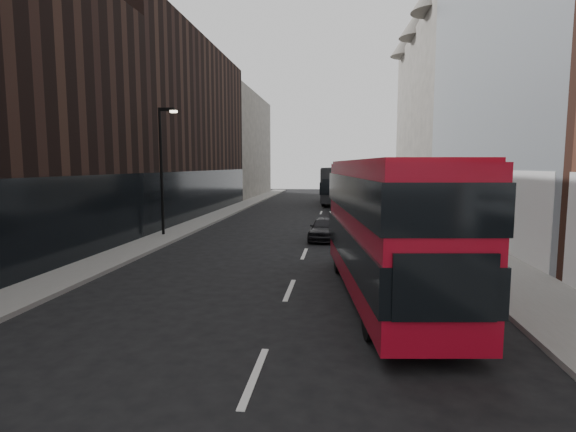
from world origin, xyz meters
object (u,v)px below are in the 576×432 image
(car_a, at_px, (325,228))
(car_b, at_px, (383,230))
(grey_bus, at_px, (337,184))
(car_c, at_px, (343,204))
(red_bus, at_px, (386,223))
(street_lamp, at_px, (163,162))

(car_a, bearing_deg, car_b, 4.79)
(grey_bus, height_order, car_c, grey_bus)
(red_bus, bearing_deg, car_b, 78.33)
(grey_bus, bearing_deg, street_lamp, -109.55)
(grey_bus, height_order, car_a, grey_bus)
(street_lamp, relative_size, car_c, 1.31)
(car_b, height_order, car_c, car_c)
(red_bus, bearing_deg, car_c, 85.92)
(street_lamp, height_order, red_bus, street_lamp)
(car_c, bearing_deg, car_a, -95.11)
(red_bus, xyz_separation_m, car_a, (-2.16, 10.60, -1.68))
(street_lamp, bearing_deg, car_a, 0.19)
(street_lamp, height_order, car_c, street_lamp)
(red_bus, relative_size, grey_bus, 0.89)
(red_bus, xyz_separation_m, car_b, (0.94, 10.57, -1.70))
(street_lamp, bearing_deg, grey_bus, 68.00)
(car_c, bearing_deg, grey_bus, 92.76)
(car_b, bearing_deg, car_c, 92.81)
(grey_bus, xyz_separation_m, car_b, (2.58, -23.57, -1.41))
(street_lamp, distance_m, red_bus, 15.49)
(street_lamp, xyz_separation_m, car_a, (9.01, 0.03, -3.55))
(red_bus, bearing_deg, street_lamp, 129.96)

